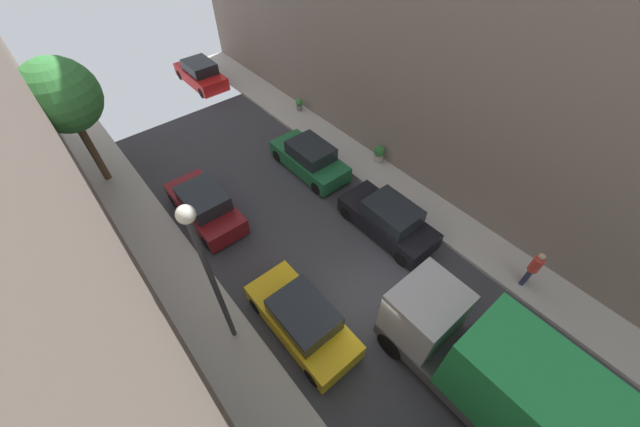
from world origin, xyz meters
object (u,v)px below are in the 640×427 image
at_px(parked_car_left_3, 205,206).
at_px(delivery_truck, 503,381).
at_px(parked_car_left_2, 302,319).
at_px(parked_car_right_2, 310,158).
at_px(parked_car_right_1, 388,220).
at_px(pedestrian, 533,268).
at_px(parked_car_right_3, 201,74).
at_px(potted_plant_3, 379,153).
at_px(potted_plant_1, 299,104).
at_px(street_tree_2, 61,96).
at_px(lamp_post, 207,266).

height_order(parked_car_left_3, delivery_truck, delivery_truck).
bearing_deg(parked_car_left_2, parked_car_left_3, 90.00).
xyz_separation_m(parked_car_left_2, parked_car_right_2, (5.40, 6.34, 0.00)).
xyz_separation_m(parked_car_right_1, pedestrian, (1.96, -5.04, 0.35)).
xyz_separation_m(delivery_truck, pedestrian, (4.66, 1.33, -0.71)).
relative_size(parked_car_right_3, potted_plant_3, 4.72).
bearing_deg(potted_plant_3, parked_car_left_2, -151.55).
bearing_deg(potted_plant_1, parked_car_left_3, -153.41).
height_order(parked_car_left_2, potted_plant_1, parked_car_left_2).
distance_m(parked_car_right_3, delivery_truck, 22.94).
height_order(parked_car_left_2, potted_plant_3, parked_car_left_2).
height_order(parked_car_right_3, potted_plant_3, parked_car_right_3).
bearing_deg(delivery_truck, parked_car_right_3, 83.23).
height_order(street_tree_2, potted_plant_3, street_tree_2).
bearing_deg(lamp_post, street_tree_2, 93.32).
bearing_deg(street_tree_2, potted_plant_3, -34.39).
relative_size(street_tree_2, potted_plant_1, 8.02).
height_order(parked_car_right_1, parked_car_right_3, same).
xyz_separation_m(parked_car_left_2, parked_car_right_1, (5.40, 1.18, 0.00)).
bearing_deg(pedestrian, parked_car_left_3, 124.84).
bearing_deg(parked_car_right_3, street_tree_2, -144.84).
relative_size(parked_car_left_3, delivery_truck, 0.64).
height_order(parked_car_right_1, potted_plant_1, parked_car_right_1).
xyz_separation_m(pedestrian, potted_plant_3, (1.01, 8.40, -0.45)).
relative_size(pedestrian, lamp_post, 0.28).
height_order(parked_car_left_2, delivery_truck, delivery_truck).
xyz_separation_m(parked_car_right_3, potted_plant_1, (2.83, -6.73, -0.18)).
distance_m(parked_car_right_3, lamp_post, 18.17).
height_order(parked_car_left_2, parked_car_left_3, same).
height_order(parked_car_right_3, street_tree_2, street_tree_2).
distance_m(parked_car_right_1, delivery_truck, 7.00).
distance_m(delivery_truck, potted_plant_3, 11.32).
relative_size(parked_car_right_2, potted_plant_3, 4.72).
distance_m(parked_car_right_2, parked_car_right_3, 11.23).
bearing_deg(potted_plant_3, potted_plant_1, 91.27).
relative_size(parked_car_right_2, street_tree_2, 0.73).
height_order(parked_car_right_1, lamp_post, lamp_post).
bearing_deg(delivery_truck, parked_car_right_1, 67.03).
bearing_deg(parked_car_right_2, parked_car_left_2, -130.43).
xyz_separation_m(parked_car_right_3, potted_plant_3, (2.97, -13.04, -0.10)).
height_order(parked_car_left_3, pedestrian, pedestrian).
distance_m(parked_car_right_3, potted_plant_1, 7.31).
distance_m(parked_car_right_1, parked_car_right_2, 5.16).
xyz_separation_m(parked_car_right_2, street_tree_2, (-7.92, 5.65, 3.70)).
xyz_separation_m(parked_car_left_3, street_tree_2, (-2.52, 5.27, 3.70)).
height_order(parked_car_right_3, pedestrian, pedestrian).
height_order(parked_car_left_2, parked_car_right_2, same).
bearing_deg(parked_car_left_3, parked_car_right_3, 63.55).
bearing_deg(lamp_post, parked_car_right_1, -0.84).
bearing_deg(lamp_post, parked_car_left_3, 70.71).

